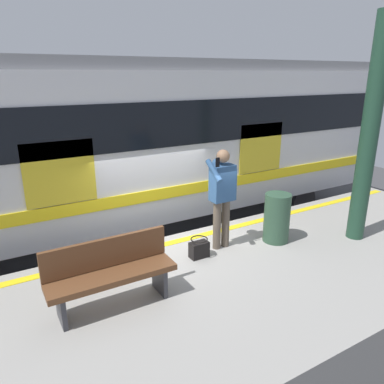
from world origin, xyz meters
The scene contains 11 objects.
ground_plane centered at (0.00, 0.00, 0.00)m, with size 25.07×25.07×0.00m, color #3D3D3F.
platform centered at (0.00, 1.85, 0.55)m, with size 12.04×3.69×1.11m, color gray.
safety_line centered at (0.00, 0.30, 1.11)m, with size 11.80×0.16×0.01m, color yellow.
track_rail_near centered at (0.00, -1.64, 0.08)m, with size 15.65×0.08×0.16m, color slate.
track_rail_far centered at (0.00, -3.07, 0.08)m, with size 15.65×0.08×0.16m, color slate.
train_carriage centered at (-0.51, -2.35, 2.63)m, with size 13.06×3.04×4.17m.
passenger centered at (-0.50, 0.87, 2.14)m, with size 0.57×0.55×1.75m.
handbag centered at (0.03, 1.01, 1.26)m, with size 0.32×0.29×0.34m.
station_column centered at (-2.91, 1.81, 3.05)m, with size 0.31×0.31×3.90m, color #1E3F2D.
bench centered at (1.71, 1.55, 1.60)m, with size 1.66×0.44×0.90m.
trash_bin centered at (-1.51, 1.18, 1.55)m, with size 0.46×0.46×0.90m, color #2D4C38.
Camera 1 is at (2.93, 5.72, 4.04)m, focal length 34.40 mm.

